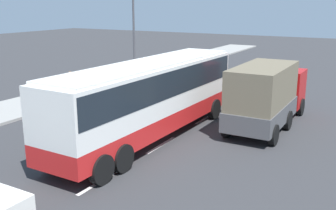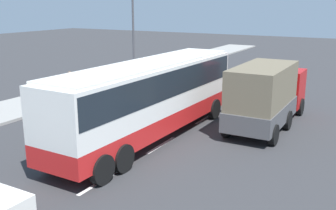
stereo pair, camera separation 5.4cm
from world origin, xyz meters
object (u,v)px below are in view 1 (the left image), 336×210
(cargo_truck, at_px, (267,94))
(pedestrian_near_curb, at_px, (71,83))
(street_lamp, at_px, (135,26))
(coach_bus, at_px, (150,92))

(cargo_truck, relative_size, pedestrian_near_curb, 4.22)
(cargo_truck, relative_size, street_lamp, 1.00)
(coach_bus, distance_m, pedestrian_near_curb, 9.37)
(coach_bus, height_order, cargo_truck, coach_bus)
(pedestrian_near_curb, relative_size, street_lamp, 0.24)
(pedestrian_near_curb, height_order, street_lamp, street_lamp)
(pedestrian_near_curb, bearing_deg, coach_bus, 63.84)
(coach_bus, height_order, pedestrian_near_curb, coach_bus)
(coach_bus, height_order, street_lamp, street_lamp)
(pedestrian_near_curb, bearing_deg, cargo_truck, 91.32)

